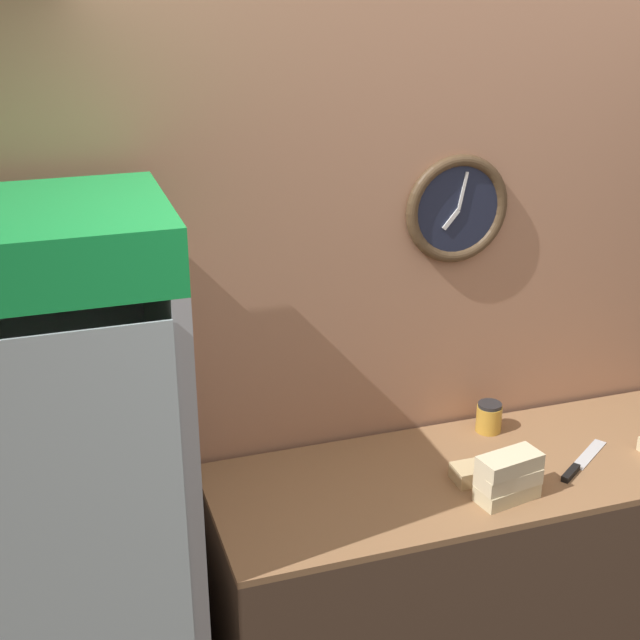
{
  "coord_description": "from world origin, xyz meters",
  "views": [
    {
      "loc": [
        -1.4,
        -1.53,
        2.57
      ],
      "look_at": [
        -0.61,
        0.9,
        1.51
      ],
      "focal_mm": 50.0,
      "sensor_mm": 36.0,
      "label": 1
    }
  ],
  "objects_px": {
    "beverage_cooler": "(58,482)",
    "sandwich_stack_bottom": "(507,492)",
    "condiment_jar": "(489,417)",
    "chefs_knife": "(578,465)",
    "sandwich_stack_middle": "(508,477)",
    "sandwich_stack_top": "(510,463)",
    "sandwich_flat_left": "(481,471)"
  },
  "relations": [
    {
      "from": "beverage_cooler",
      "to": "sandwich_stack_bottom",
      "type": "bearing_deg",
      "value": -9.32
    },
    {
      "from": "beverage_cooler",
      "to": "condiment_jar",
      "type": "xyz_separation_m",
      "value": [
        1.59,
        0.2,
        -0.15
      ]
    },
    {
      "from": "beverage_cooler",
      "to": "sandwich_stack_bottom",
      "type": "relative_size",
      "value": 8.55
    },
    {
      "from": "chefs_knife",
      "to": "beverage_cooler",
      "type": "bearing_deg",
      "value": 175.57
    },
    {
      "from": "beverage_cooler",
      "to": "sandwich_stack_middle",
      "type": "relative_size",
      "value": 8.66
    },
    {
      "from": "sandwich_stack_top",
      "to": "sandwich_stack_middle",
      "type": "bearing_deg",
      "value": 0.0
    },
    {
      "from": "sandwich_stack_top",
      "to": "beverage_cooler",
      "type": "bearing_deg",
      "value": 170.68
    },
    {
      "from": "chefs_knife",
      "to": "condiment_jar",
      "type": "relative_size",
      "value": 2.62
    },
    {
      "from": "sandwich_stack_bottom",
      "to": "sandwich_flat_left",
      "type": "height_order",
      "value": "sandwich_flat_left"
    },
    {
      "from": "sandwich_stack_middle",
      "to": "sandwich_flat_left",
      "type": "relative_size",
      "value": 1.11
    },
    {
      "from": "sandwich_flat_left",
      "to": "sandwich_stack_bottom",
      "type": "bearing_deg",
      "value": -80.62
    },
    {
      "from": "beverage_cooler",
      "to": "chefs_knife",
      "type": "bearing_deg",
      "value": -4.43
    },
    {
      "from": "sandwich_stack_bottom",
      "to": "sandwich_stack_middle",
      "type": "height_order",
      "value": "sandwich_stack_middle"
    },
    {
      "from": "sandwich_stack_middle",
      "to": "sandwich_flat_left",
      "type": "distance_m",
      "value": 0.15
    },
    {
      "from": "sandwich_stack_middle",
      "to": "sandwich_flat_left",
      "type": "height_order",
      "value": "sandwich_stack_middle"
    },
    {
      "from": "sandwich_stack_bottom",
      "to": "sandwich_stack_middle",
      "type": "distance_m",
      "value": 0.06
    },
    {
      "from": "sandwich_flat_left",
      "to": "condiment_jar",
      "type": "relative_size",
      "value": 1.74
    },
    {
      "from": "sandwich_stack_top",
      "to": "chefs_knife",
      "type": "bearing_deg",
      "value": 15.91
    },
    {
      "from": "sandwich_stack_bottom",
      "to": "chefs_knife",
      "type": "relative_size",
      "value": 0.75
    },
    {
      "from": "chefs_knife",
      "to": "sandwich_flat_left",
      "type": "bearing_deg",
      "value": 173.46
    },
    {
      "from": "beverage_cooler",
      "to": "sandwich_flat_left",
      "type": "relative_size",
      "value": 9.59
    },
    {
      "from": "sandwich_stack_bottom",
      "to": "condiment_jar",
      "type": "distance_m",
      "value": 0.47
    },
    {
      "from": "beverage_cooler",
      "to": "sandwich_flat_left",
      "type": "distance_m",
      "value": 1.42
    },
    {
      "from": "beverage_cooler",
      "to": "condiment_jar",
      "type": "relative_size",
      "value": 16.71
    },
    {
      "from": "sandwich_stack_bottom",
      "to": "chefs_knife",
      "type": "bearing_deg",
      "value": 15.91
    },
    {
      "from": "sandwich_stack_bottom",
      "to": "chefs_knife",
      "type": "distance_m",
      "value": 0.36
    },
    {
      "from": "sandwich_stack_top",
      "to": "chefs_knife",
      "type": "relative_size",
      "value": 0.74
    },
    {
      "from": "sandwich_stack_bottom",
      "to": "sandwich_flat_left",
      "type": "relative_size",
      "value": 1.12
    },
    {
      "from": "beverage_cooler",
      "to": "sandwich_stack_top",
      "type": "xyz_separation_m",
      "value": [
        1.43,
        -0.23,
        -0.07
      ]
    },
    {
      "from": "beverage_cooler",
      "to": "sandwich_stack_top",
      "type": "bearing_deg",
      "value": -9.32
    },
    {
      "from": "sandwich_stack_middle",
      "to": "beverage_cooler",
      "type": "bearing_deg",
      "value": 170.68
    },
    {
      "from": "sandwich_stack_middle",
      "to": "condiment_jar",
      "type": "xyz_separation_m",
      "value": [
        0.16,
        0.44,
        -0.03
      ]
    }
  ]
}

